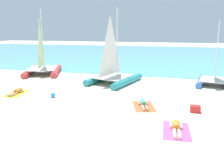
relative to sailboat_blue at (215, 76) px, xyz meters
The scene contains 13 objects.
ground_plane 7.22m from the sailboat_blue, 168.00° to the left, with size 120.00×120.00×0.00m, color beige.
ocean_water 23.05m from the sailboat_blue, 107.77° to the left, with size 120.00×40.00×0.05m, color #5BB2C1.
sailboat_blue is the anchor object (origin of this frame).
sailboat_teal 7.71m from the sailboat_blue, behind, with size 3.97×5.13×5.91m.
sailboat_red 15.09m from the sailboat_blue, behind, with size 4.57×5.52×6.18m.
towel_left 14.32m from the sailboat_blue, 155.46° to the right, with size 1.10×1.90×0.01m, color yellow.
sunbather_left 14.30m from the sailboat_blue, 155.71° to the right, with size 0.60×1.57×0.30m.
towel_middle 7.81m from the sailboat_blue, 125.66° to the right, with size 1.10×1.90×0.01m, color #EA5933.
sunbather_middle 7.76m from the sailboat_blue, 126.05° to the right, with size 0.81×1.55×0.30m.
towel_right 9.53m from the sailboat_blue, 107.20° to the right, with size 1.10×1.90×0.01m, color #D84C99.
sunbather_right 9.46m from the sailboat_blue, 107.34° to the right, with size 0.56×1.56×0.30m.
beach_ball 11.92m from the sailboat_blue, 149.35° to the right, with size 0.31×0.31×0.31m, color #337FE5.
cooler_box 6.82m from the sailboat_blue, 106.00° to the right, with size 0.50×0.36×0.36m, color red.
Camera 1 is at (3.96, -9.92, 4.14)m, focal length 36.77 mm.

